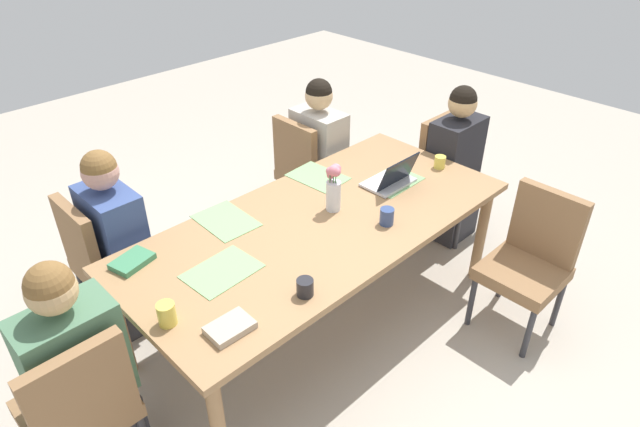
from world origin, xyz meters
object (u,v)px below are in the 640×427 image
object	(u,v)px
coffee_mug_centre_right	(440,162)
chair_far_left_near	(307,168)
chair_head_right_left_mid	(448,170)
flower_vase	(334,186)
laptop_head_right_left_mid	(391,179)
book_blue_cover	(132,261)
coffee_mug_near_right	(387,216)
person_far_left_near	(319,164)
coffee_mug_near_left	(167,314)
person_head_right_left_mid	(452,173)
chair_near_right_mid	(531,256)
chair_far_left_far	(104,258)
chair_head_left_right_near	(80,406)
person_head_left_right_near	(84,384)
person_far_left_far	(120,253)
book_red_cover	(230,328)
dining_table	(320,230)
coffee_mug_centre_left	(305,287)

from	to	relation	value
coffee_mug_centre_right	chair_far_left_near	bearing A→B (deg)	108.31
chair_head_right_left_mid	flower_vase	bearing A→B (deg)	-177.87
laptop_head_right_left_mid	book_blue_cover	distance (m)	1.62
coffee_mug_near_right	coffee_mug_centre_right	world-z (taller)	coffee_mug_near_right
person_far_left_near	coffee_mug_near_left	bearing A→B (deg)	-153.43
person_head_right_left_mid	chair_near_right_mid	world-z (taller)	person_head_right_left_mid
chair_far_left_far	laptop_head_right_left_mid	bearing A→B (deg)	-30.41
person_far_left_near	coffee_mug_near_right	bearing A→B (deg)	-115.98
flower_vase	chair_head_left_right_near	bearing A→B (deg)	-177.52
chair_head_right_left_mid	person_head_left_right_near	xyz separation A→B (m)	(-2.88, -0.04, 0.03)
person_far_left_far	flower_vase	xyz separation A→B (m)	(1.00, -0.79, 0.38)
chair_far_left_far	chair_near_right_mid	bearing A→B (deg)	-44.15
person_far_left_far	coffee_mug_centre_right	xyz separation A→B (m)	(1.88, -0.92, 0.26)
coffee_mug_near_right	book_red_cover	size ratio (longest dim) A/B	0.49
dining_table	book_red_cover	distance (m)	0.95
person_head_left_right_near	laptop_head_right_left_mid	distance (m)	2.06
chair_head_right_left_mid	coffee_mug_centre_left	size ratio (longest dim) A/B	10.44
chair_head_right_left_mid	person_far_left_far	size ratio (longest dim) A/B	0.75
person_head_left_right_near	coffee_mug_centre_left	size ratio (longest dim) A/B	13.86
chair_head_right_left_mid	book_red_cover	bearing A→B (deg)	-169.67
flower_vase	chair_far_left_near	bearing A→B (deg)	55.98
chair_far_left_near	coffee_mug_near_left	xyz separation A→B (m)	(-1.76, -0.98, 0.30)
coffee_mug_centre_right	book_blue_cover	xyz separation A→B (m)	(-1.98, 0.49, -0.02)
dining_table	chair_near_right_mid	world-z (taller)	chair_near_right_mid
person_far_left_near	laptop_head_right_left_mid	world-z (taller)	person_far_left_near
coffee_mug_near_right	book_red_cover	xyz separation A→B (m)	(-1.14, -0.06, -0.03)
dining_table	coffee_mug_near_right	distance (m)	0.39
chair_head_right_left_mid	flower_vase	world-z (taller)	flower_vase
person_far_left_near	chair_head_left_right_near	xyz separation A→B (m)	(-2.27, -0.84, -0.03)
person_far_left_near	chair_far_left_far	world-z (taller)	person_far_left_near
person_far_left_near	book_red_cover	distance (m)	2.04
chair_near_right_mid	laptop_head_right_left_mid	size ratio (longest dim) A/B	2.81
chair_far_left_near	person_far_left_near	size ratio (longest dim) A/B	0.75
chair_far_left_far	chair_head_left_right_near	xyz separation A→B (m)	(-0.56, -0.92, 0.00)
chair_far_left_far	person_far_left_far	distance (m)	0.10
dining_table	chair_head_left_right_near	size ratio (longest dim) A/B	2.58
chair_near_right_mid	laptop_head_right_left_mid	world-z (taller)	laptop_head_right_left_mid
chair_head_right_left_mid	chair_near_right_mid	size ratio (longest dim) A/B	1.00
dining_table	book_blue_cover	distance (m)	1.04
chair_far_left_near	book_blue_cover	world-z (taller)	chair_far_left_near
coffee_mug_near_left	coffee_mug_near_right	world-z (taller)	coffee_mug_near_left
chair_head_left_right_near	flower_vase	bearing A→B (deg)	2.48
person_head_right_left_mid	chair_head_left_right_near	world-z (taller)	person_head_right_left_mid
book_blue_cover	dining_table	bearing A→B (deg)	-36.02
person_far_left_far	coffee_mug_near_right	distance (m)	1.58
coffee_mug_near_right	coffee_mug_centre_left	xyz separation A→B (m)	(-0.74, -0.12, -0.01)
coffee_mug_centre_right	chair_near_right_mid	bearing A→B (deg)	-99.28
flower_vase	coffee_mug_near_right	bearing A→B (deg)	-71.81
chair_far_left_near	coffee_mug_centre_right	size ratio (longest dim) A/B	10.91
person_far_left_near	book_red_cover	world-z (taller)	person_far_left_near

